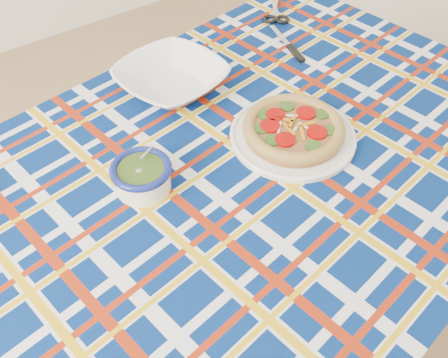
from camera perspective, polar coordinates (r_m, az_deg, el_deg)
floor at (r=1.71m, az=-8.95°, el=-19.17°), size 4.00×4.00×0.00m
dining_table at (r=1.15m, az=0.72°, el=-2.04°), size 1.73×1.23×0.75m
tablecloth at (r=1.13m, az=0.73°, el=-1.21°), size 1.77×1.26×0.11m
main_focaccia_plate at (r=1.17m, az=7.96°, el=5.72°), size 0.36×0.36×0.06m
pesto_bowl at (r=1.05m, az=-9.39°, el=0.51°), size 0.14×0.14×0.08m
serving_bowl at (r=1.31m, az=-6.04°, el=11.29°), size 0.31×0.31×0.07m
table_knife at (r=1.54m, az=6.52°, el=15.92°), size 0.08×0.22×0.01m
kitchen_scissors at (r=1.69m, az=5.87°, el=18.93°), size 0.19×0.20×0.02m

